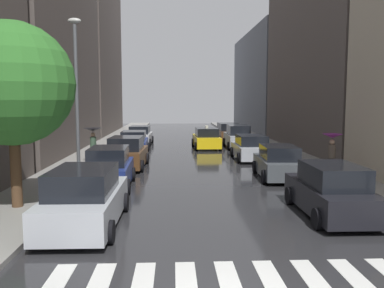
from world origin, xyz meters
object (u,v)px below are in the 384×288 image
object	(u,v)px
parked_car_right_nearest	(331,192)
parked_car_right_third	(251,148)
parked_car_right_second	(278,163)
pedestrian_foreground	(332,145)
parked_car_left_fifth	(140,136)
parked_car_right_fourth	(238,137)
parked_car_left_second	(109,169)
parked_car_left_third	(127,153)
parked_car_left_fourth	(134,143)
street_tree_left	(12,84)
lamp_post_left	(76,88)
parked_car_right_fifth	(227,133)
taxi_midroad	(206,139)
pedestrian_by_kerb	(93,137)
parked_car_left_nearest	(85,199)

from	to	relation	value
parked_car_right_nearest	parked_car_right_third	distance (m)	12.69
parked_car_right_second	pedestrian_foreground	bearing A→B (deg)	-84.54
parked_car_left_fifth	parked_car_right_fourth	size ratio (longest dim) A/B	0.87
parked_car_left_second	parked_car_left_third	distance (m)	5.22
parked_car_left_fourth	parked_car_right_third	bearing A→B (deg)	-114.47
street_tree_left	lamp_post_left	world-z (taller)	lamp_post_left
parked_car_left_third	parked_car_left_fifth	distance (m)	12.06
parked_car_left_second	parked_car_right_fourth	world-z (taller)	parked_car_right_fourth
parked_car_right_fifth	taxi_midroad	xyz separation A→B (m)	(-2.42, -5.63, -0.02)
parked_car_left_fourth	parked_car_right_fifth	bearing A→B (deg)	-43.33
parked_car_left_third	lamp_post_left	size ratio (longest dim) A/B	0.59
parked_car_right_second	lamp_post_left	bearing A→B (deg)	95.19
parked_car_left_fifth	taxi_midroad	distance (m)	6.17
parked_car_right_nearest	pedestrian_by_kerb	size ratio (longest dim) A/B	2.19
parked_car_left_second	street_tree_left	distance (m)	5.60
parked_car_left_nearest	pedestrian_foreground	size ratio (longest dim) A/B	2.41
parked_car_right_second	parked_car_right_third	distance (m)	6.21
parked_car_right_nearest	pedestrian_by_kerb	bearing A→B (deg)	42.04
parked_car_left_fifth	pedestrian_by_kerb	xyz separation A→B (m)	(-1.83, -10.95, 0.91)
parked_car_left_fifth	lamp_post_left	world-z (taller)	lamp_post_left
parked_car_left_fourth	taxi_midroad	bearing A→B (deg)	-62.46
parked_car_right_fifth	pedestrian_by_kerb	world-z (taller)	pedestrian_by_kerb
pedestrian_by_kerb	street_tree_left	world-z (taller)	street_tree_left
parked_car_left_third	pedestrian_by_kerb	bearing A→B (deg)	64.08
parked_car_right_fourth	pedestrian_by_kerb	xyz separation A→B (m)	(-9.79, -8.31, 0.82)
parked_car_left_nearest	parked_car_left_fifth	xyz separation A→B (m)	(-0.19, 22.71, -0.08)
parked_car_left_second	parked_car_left_fifth	bearing A→B (deg)	-1.02
parked_car_right_second	parked_car_right_fourth	size ratio (longest dim) A/B	0.92
parked_car_left_third	parked_car_right_fifth	distance (m)	16.61
parked_car_left_nearest	street_tree_left	world-z (taller)	street_tree_left
parked_car_left_second	parked_car_left_fourth	world-z (taller)	parked_car_left_second
pedestrian_foreground	lamp_post_left	xyz separation A→B (m)	(-12.14, -0.53, 2.74)
parked_car_left_fifth	lamp_post_left	distance (m)	16.30
parked_car_left_second	parked_car_right_fifth	world-z (taller)	parked_car_left_second
parked_car_left_second	pedestrian_foreground	world-z (taller)	pedestrian_foreground
pedestrian_foreground	taxi_midroad	bearing A→B (deg)	-7.02
parked_car_left_fifth	lamp_post_left	bearing A→B (deg)	176.04
taxi_midroad	pedestrian_by_kerb	world-z (taller)	pedestrian_by_kerb
parked_car_left_third	parked_car_right_nearest	bearing A→B (deg)	-139.63
parked_car_left_fifth	parked_car_left_fourth	bearing A→B (deg)	-177.96
parked_car_right_fourth	parked_car_left_fourth	bearing A→B (deg)	112.78
parked_car_left_fourth	parked_car_right_fifth	size ratio (longest dim) A/B	0.86
parked_car_left_third	pedestrian_foreground	bearing A→B (deg)	-105.12
parked_car_right_third	pedestrian_by_kerb	distance (m)	9.79
parked_car_left_second	parked_car_right_nearest	xyz separation A→B (m)	(7.88, -4.63, -0.02)
parked_car_right_third	taxi_midroad	distance (m)	6.71
parked_car_left_nearest	taxi_midroad	size ratio (longest dim) A/B	1.06
parked_car_right_fifth	lamp_post_left	size ratio (longest dim) A/B	0.66
pedestrian_foreground	parked_car_left_third	bearing A→B (deg)	43.00
parked_car_right_third	pedestrian_foreground	size ratio (longest dim) A/B	2.18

